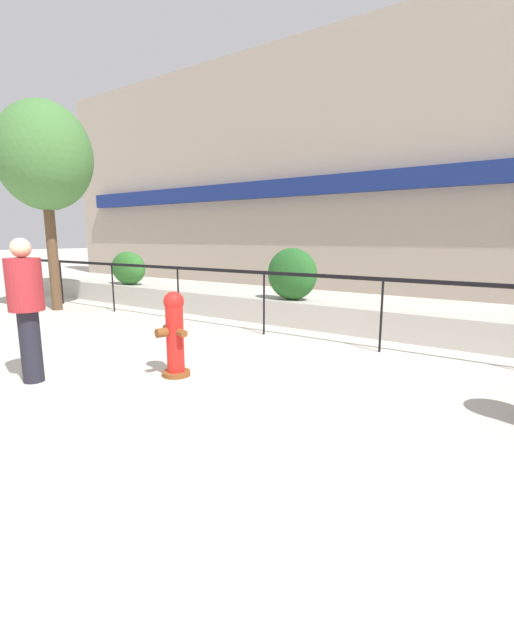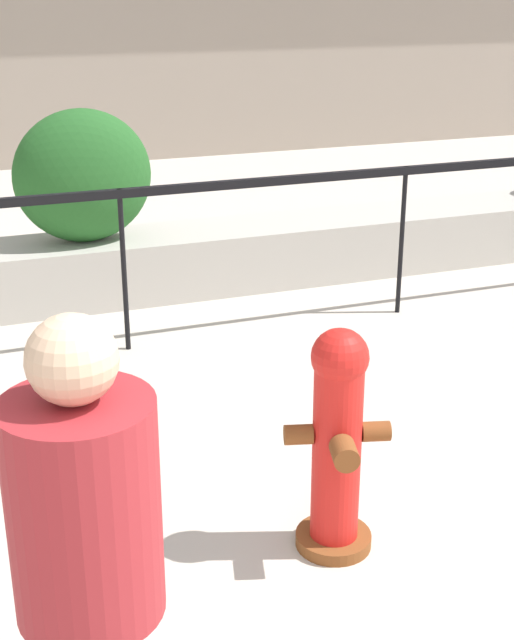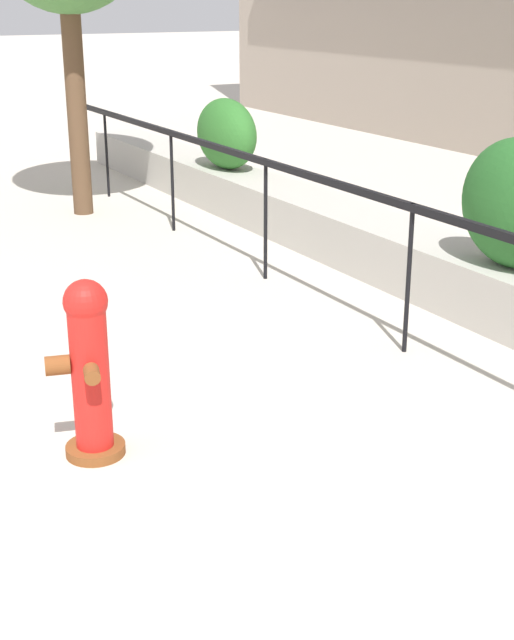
{
  "view_description": "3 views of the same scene",
  "coord_description": "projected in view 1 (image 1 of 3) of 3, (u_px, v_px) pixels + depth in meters",
  "views": [
    {
      "loc": [
        4.22,
        -1.42,
        1.73
      ],
      "look_at": [
        1.15,
        3.02,
        0.69
      ],
      "focal_mm": 24.0,
      "sensor_mm": 36.0,
      "label": 1
    },
    {
      "loc": [
        -1.13,
        -0.86,
        2.49
      ],
      "look_at": [
        0.33,
        3.13,
        0.82
      ],
      "focal_mm": 50.0,
      "sensor_mm": 36.0,
      "label": 2
    },
    {
      "loc": [
        4.96,
        0.84,
        2.55
      ],
      "look_at": [
        0.88,
        3.12,
        0.85
      ],
      "focal_mm": 50.0,
      "sensor_mm": 36.0,
      "label": 3
    }
  ],
  "objects": [
    {
      "name": "planter_wall_low",
      "position": [
        294.0,
        312.0,
        8.63
      ],
      "size": [
        18.0,
        0.7,
        0.5
      ],
      "primitive_type": "cube",
      "color": "#B7B2A8",
      "rests_on": "ground"
    },
    {
      "name": "hedge_bush_1",
      "position": [
        292.0,
        274.0,
        8.52
      ],
      "size": [
        1.07,
        0.65,
        1.03
      ],
      "primitive_type": "ellipsoid",
      "color": "#235B23",
      "rests_on": "planter_wall_low"
    },
    {
      "name": "fence_railing_segment",
      "position": [
        264.0,
        278.0,
        7.59
      ],
      "size": [
        15.0,
        0.05,
        1.15
      ],
      "color": "black",
      "rests_on": "ground"
    },
    {
      "name": "street_tree",
      "position": [
        44.0,
        158.0,
        9.76
      ],
      "size": [
        2.29,
        2.07,
        4.76
      ],
      "color": "brown",
      "rests_on": "ground"
    },
    {
      "name": "fire_hydrant",
      "position": [
        175.0,
        333.0,
        5.35
      ],
      "size": [
        0.48,
        0.47,
        1.08
      ],
      "color": "brown",
      "rests_on": "ground"
    },
    {
      "name": "building_facade",
      "position": [
        396.0,
        161.0,
        12.75
      ],
      "size": [
        30.0,
        1.36,
        8.0
      ],
      "color": "gray",
      "rests_on": "ground"
    },
    {
      "name": "pedestrian",
      "position": [
        26.0,
        302.0,
        5.05
      ],
      "size": [
        0.47,
        0.47,
        1.73
      ],
      "color": "black",
      "rests_on": "ground"
    },
    {
      "name": "hedge_bush_0",
      "position": [
        128.0,
        268.0,
        11.33
      ],
      "size": [
        1.16,
        0.6,
        0.87
      ],
      "primitive_type": "ellipsoid",
      "color": "#2D6B28",
      "rests_on": "planter_wall_low"
    }
  ]
}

